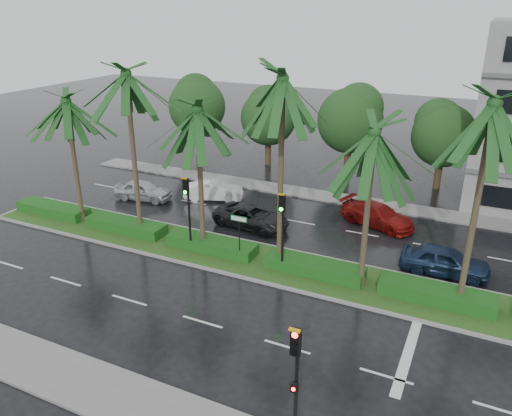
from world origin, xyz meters
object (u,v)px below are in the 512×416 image
at_px(signal_near, 295,381).
at_px(car_red, 377,215).
at_px(street_sign, 239,227).
at_px(car_blue, 445,261).
at_px(car_silver, 143,190).
at_px(car_darkgrey, 251,217).
at_px(signal_median_left, 188,203).
at_px(car_white, 214,190).

xyz_separation_m(signal_near, car_red, (-1.50, 18.02, -1.81)).
relative_size(street_sign, car_blue, 0.59).
bearing_deg(car_blue, street_sign, 107.56).
relative_size(car_silver, car_darkgrey, 0.85).
xyz_separation_m(car_silver, car_red, (16.00, 2.70, -0.00)).
bearing_deg(signal_median_left, signal_near, -44.09).
xyz_separation_m(street_sign, car_darkgrey, (-1.50, 4.53, -1.45)).
relative_size(street_sign, car_darkgrey, 0.54).
bearing_deg(car_red, car_darkgrey, 136.53).
bearing_deg(signal_median_left, car_white, 111.04).
bearing_deg(car_blue, car_silver, 82.79).
xyz_separation_m(signal_median_left, car_darkgrey, (1.50, 4.71, -2.33)).
distance_m(car_white, car_blue, 16.52).
height_order(signal_median_left, car_darkgrey, signal_median_left).
bearing_deg(signal_near, car_white, 126.62).
relative_size(car_white, car_darkgrey, 0.85).
bearing_deg(signal_near, car_darkgrey, 120.55).
height_order(signal_near, street_sign, signal_near).
bearing_deg(car_blue, car_white, 73.80).
distance_m(street_sign, car_blue, 10.69).
relative_size(car_silver, car_white, 0.99).
height_order(car_red, car_blue, car_blue).
bearing_deg(car_white, car_blue, -125.12).
bearing_deg(signal_near, street_sign, 125.34).
bearing_deg(car_white, car_darkgrey, -145.20).
xyz_separation_m(signal_median_left, car_white, (-3.00, 7.80, -2.32)).
relative_size(signal_median_left, car_red, 0.91).
relative_size(car_darkgrey, car_blue, 1.09).
bearing_deg(signal_median_left, street_sign, 3.47).
distance_m(signal_median_left, street_sign, 3.13).
bearing_deg(street_sign, car_blue, 19.39).
relative_size(signal_median_left, car_silver, 1.06).
xyz_separation_m(street_sign, car_white, (-6.00, 7.62, -1.44)).
bearing_deg(car_red, car_white, 111.85).
distance_m(signal_median_left, car_red, 12.12).
relative_size(car_white, car_blue, 0.93).
height_order(street_sign, car_blue, street_sign).
height_order(car_darkgrey, car_red, car_red).
relative_size(car_silver, car_red, 0.85).
relative_size(car_darkgrey, car_red, 1.01).
height_order(car_silver, car_red, car_silver).
bearing_deg(signal_near, car_red, 94.76).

